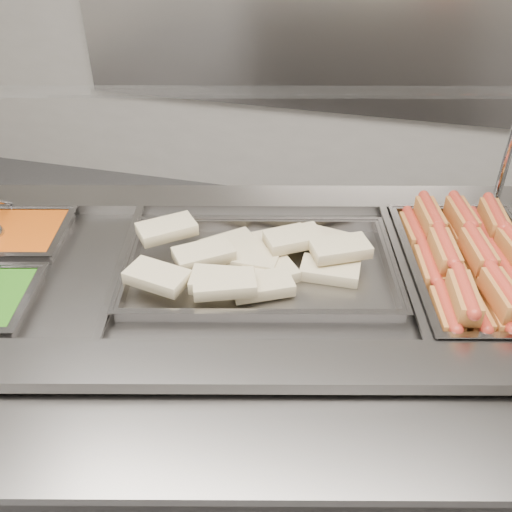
% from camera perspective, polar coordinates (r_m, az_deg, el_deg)
% --- Properties ---
extents(back_panel, '(3.00, 0.04, 1.20)m').
position_cam_1_polar(back_panel, '(3.27, 8.50, 23.95)').
color(back_panel, gray).
rests_on(back_panel, ground).
extents(steam_counter, '(2.10, 1.31, 0.93)m').
position_cam_1_polar(steam_counter, '(1.85, -1.64, -12.44)').
color(steam_counter, slate).
rests_on(steam_counter, ground).
extents(tray_rail, '(1.88, 0.81, 0.05)m').
position_cam_1_polar(tray_rail, '(1.19, -2.76, -17.98)').
color(tray_rail, gray).
rests_on(tray_rail, steam_counter).
extents(sneeze_guard, '(1.73, 0.71, 0.46)m').
position_cam_1_polar(sneeze_guard, '(1.56, -1.94, 15.65)').
color(sneeze_guard, silver).
rests_on(sneeze_guard, steam_counter).
extents(pan_hotdogs, '(0.48, 0.64, 0.10)m').
position_cam_1_polar(pan_hotdogs, '(1.67, 20.95, -1.92)').
color(pan_hotdogs, gray).
rests_on(pan_hotdogs, steam_counter).
extents(pan_wraps, '(0.78, 0.57, 0.07)m').
position_cam_1_polar(pan_wraps, '(1.55, 0.38, -1.53)').
color(pan_wraps, gray).
rests_on(pan_wraps, steam_counter).
extents(pan_beans, '(0.36, 0.32, 0.10)m').
position_cam_1_polar(pan_beans, '(1.83, -23.15, 1.16)').
color(pan_beans, gray).
rests_on(pan_beans, steam_counter).
extents(hotdogs_in_buns, '(0.43, 0.57, 0.12)m').
position_cam_1_polar(hotdogs_in_buns, '(1.63, 21.22, -0.61)').
color(hotdogs_in_buns, '#995620').
rests_on(hotdogs_in_buns, pan_hotdogs).
extents(tortilla_wraps, '(0.65, 0.43, 0.10)m').
position_cam_1_polar(tortilla_wraps, '(1.54, -0.23, -0.21)').
color(tortilla_wraps, tan).
rests_on(tortilla_wraps, pan_wraps).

